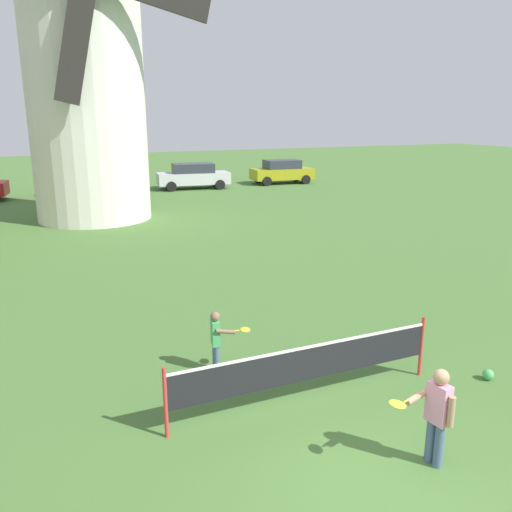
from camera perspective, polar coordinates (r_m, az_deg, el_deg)
ground_plane at (r=7.30m, az=13.56°, el=-23.47°), size 120.00×120.00×0.00m
windmill at (r=24.22m, az=-18.18°, el=19.48°), size 9.24×5.58×14.04m
tennis_net at (r=8.53m, az=5.59°, el=-11.57°), size 4.66×0.06×1.10m
player_near at (r=7.47m, az=18.97°, el=-15.69°), size 0.80×0.46×1.38m
player_far at (r=9.52m, az=-4.24°, el=-8.83°), size 0.68×0.56×1.14m
stray_ball at (r=10.27m, az=23.86°, el=-11.67°), size 0.20×0.20×0.20m
parked_car_black at (r=32.35m, az=-17.88°, el=7.86°), size 4.48×2.40×1.56m
parked_car_silver at (r=33.17m, az=-6.80°, el=8.64°), size 4.58×2.32×1.56m
parked_car_mustard at (r=35.53m, az=2.83°, el=9.15°), size 4.18×2.15×1.56m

